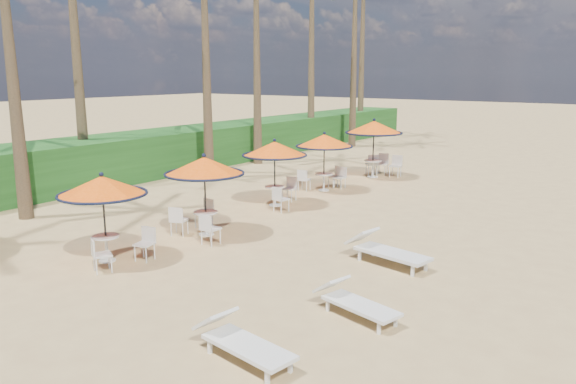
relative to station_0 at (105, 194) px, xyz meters
name	(u,v)px	position (x,y,z in m)	size (l,w,h in m)	color
ground	(272,322)	(5.11, -0.36, -1.63)	(160.00, 160.00, 0.00)	tan
scrub_hedge	(185,148)	(-8.39, 10.64, -0.73)	(3.00, 40.00, 1.80)	#194716
station_0	(105,194)	(0.00, 0.00, 0.00)	(2.05, 2.05, 2.14)	black
station_1	(203,176)	(0.28, 2.94, 0.02)	(2.17, 2.17, 2.26)	black
station_2	(276,155)	(-0.21, 6.85, 0.09)	(2.16, 2.19, 2.25)	black
station_3	(325,148)	(-0.23, 9.92, 0.00)	(2.13, 2.15, 2.23)	black
station_4	(375,134)	(0.04, 13.51, 0.20)	(2.40, 2.40, 2.50)	black
lounger_near	(240,340)	(5.50, -1.69, -1.32)	(1.94, 0.85, 0.67)	silver
lounger_mid	(353,300)	(6.15, 0.72, -1.34)	(1.84, 0.95, 0.63)	silver
lounger_far	(385,249)	(5.34, 3.67, -1.28)	(2.17, 1.01, 0.75)	silver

